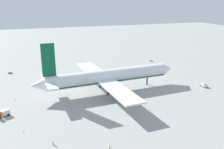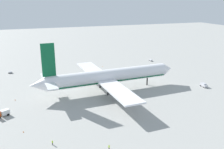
{
  "view_description": "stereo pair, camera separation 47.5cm",
  "coord_description": "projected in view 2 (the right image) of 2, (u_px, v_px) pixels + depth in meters",
  "views": [
    {
      "loc": [
        -39.16,
        -110.4,
        44.42
      ],
      "look_at": [
        2.43,
        3.08,
        7.34
      ],
      "focal_mm": 39.45,
      "sensor_mm": 36.0,
      "label": 1
    },
    {
      "loc": [
        -38.71,
        -110.56,
        44.42
      ],
      "look_at": [
        2.43,
        3.08,
        7.34
      ],
      "focal_mm": 39.45,
      "sensor_mm": 36.0,
      "label": 2
    }
  ],
  "objects": [
    {
      "name": "traffic_cone_1",
      "position": [
        15.0,
        100.0,
        112.7
      ],
      "size": [
        0.36,
        0.36,
        0.55
      ],
      "primitive_type": "cone",
      "color": "orange",
      "rests_on": "ground"
    },
    {
      "name": "service_truck_2",
      "position": [
        2.0,
        113.0,
        96.92
      ],
      "size": [
        5.69,
        4.46,
        2.74
      ],
      "color": "#BF4C14",
      "rests_on": "ground"
    },
    {
      "name": "service_van",
      "position": [
        204.0,
        85.0,
        129.85
      ],
      "size": [
        2.09,
        4.16,
        1.97
      ],
      "color": "silver",
      "rests_on": "ground"
    },
    {
      "name": "airliner",
      "position": [
        107.0,
        77.0,
        122.32
      ],
      "size": [
        75.33,
        68.31,
        26.13
      ],
      "color": "white",
      "rests_on": "ground"
    },
    {
      "name": "baggage_cart_2",
      "position": [
        10.0,
        72.0,
        153.75
      ],
      "size": [
        2.96,
        1.67,
        1.25
      ],
      "color": "#595B60",
      "rests_on": "ground"
    },
    {
      "name": "ground_plane",
      "position": [
        110.0,
        90.0,
        125.01
      ],
      "size": [
        600.0,
        600.0,
        0.0
      ],
      "primitive_type": "plane",
      "color": "#9E9E99"
    },
    {
      "name": "ground_worker_0",
      "position": [
        52.0,
        143.0,
        78.11
      ],
      "size": [
        0.56,
        0.56,
        1.6
      ],
      "color": "#3F3F47",
      "rests_on": "ground"
    },
    {
      "name": "traffic_cone_0",
      "position": [
        103.0,
        66.0,
        168.91
      ],
      "size": [
        0.36,
        0.36,
        0.55
      ],
      "primitive_type": "cone",
      "color": "orange",
      "rests_on": "ground"
    },
    {
      "name": "ground_worker_1",
      "position": [
        109.0,
        147.0,
        75.61
      ],
      "size": [
        0.57,
        0.57,
        1.61
      ],
      "color": "#3F3F47",
      "rests_on": "ground"
    },
    {
      "name": "baggage_cart_0",
      "position": [
        151.0,
        60.0,
        184.39
      ],
      "size": [
        1.76,
        3.64,
        1.32
      ],
      "color": "#595B60",
      "rests_on": "ground"
    },
    {
      "name": "traffic_cone_2",
      "position": [
        23.0,
        132.0,
        85.58
      ],
      "size": [
        0.36,
        0.36,
        0.55
      ],
      "primitive_type": "cone",
      "color": "orange",
      "rests_on": "ground"
    }
  ]
}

